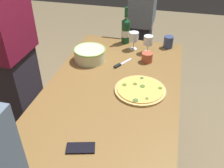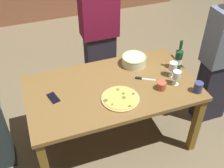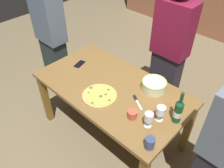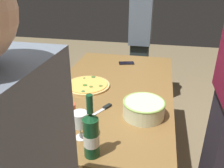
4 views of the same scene
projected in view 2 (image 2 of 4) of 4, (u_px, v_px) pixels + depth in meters
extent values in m
plane|color=#75664A|center=(112.00, 138.00, 3.08)|extent=(8.00, 8.00, 0.00)
cube|color=brown|center=(112.00, 88.00, 2.61)|extent=(1.60, 0.90, 0.04)
cube|color=brown|center=(196.00, 125.00, 2.76)|extent=(0.07, 0.07, 0.71)
cube|color=brown|center=(34.00, 108.00, 2.94)|extent=(0.07, 0.07, 0.71)
cube|color=brown|center=(159.00, 79.00, 3.33)|extent=(0.07, 0.07, 0.71)
cylinder|color=tan|center=(120.00, 99.00, 2.46)|extent=(0.34, 0.34, 0.02)
cylinder|color=#EBB04E|center=(120.00, 98.00, 2.45)|extent=(0.31, 0.31, 0.01)
cylinder|color=#536B2B|center=(118.00, 90.00, 2.53)|extent=(0.03, 0.03, 0.00)
cylinder|color=#3E6737|center=(133.00, 94.00, 2.49)|extent=(0.03, 0.03, 0.00)
cylinder|color=#486E24|center=(130.00, 106.00, 2.37)|extent=(0.03, 0.03, 0.00)
cylinder|color=#3F7226|center=(124.00, 98.00, 2.45)|extent=(0.03, 0.03, 0.00)
cylinder|color=#4D6737|center=(112.00, 104.00, 2.38)|extent=(0.02, 0.02, 0.00)
cylinder|color=#516A29|center=(123.00, 93.00, 2.49)|extent=(0.03, 0.03, 0.00)
cylinder|color=#42682D|center=(106.00, 100.00, 2.42)|extent=(0.04, 0.04, 0.00)
cylinder|color=beige|center=(134.00, 61.00, 2.85)|extent=(0.25, 0.25, 0.10)
torus|color=#8EB857|center=(134.00, 57.00, 2.82)|extent=(0.25, 0.25, 0.01)
cylinder|color=#144323|center=(178.00, 60.00, 2.76)|extent=(0.07, 0.07, 0.20)
cone|color=#144323|center=(180.00, 50.00, 2.69)|extent=(0.07, 0.07, 0.03)
cylinder|color=#144323|center=(181.00, 45.00, 2.65)|extent=(0.03, 0.03, 0.09)
cylinder|color=silver|center=(178.00, 61.00, 2.77)|extent=(0.07, 0.07, 0.06)
cylinder|color=white|center=(172.00, 76.00, 2.73)|extent=(0.06, 0.06, 0.00)
cylinder|color=white|center=(172.00, 72.00, 2.70)|extent=(0.01, 0.01, 0.07)
cylinder|color=white|center=(173.00, 66.00, 2.66)|extent=(0.08, 0.08, 0.08)
cylinder|color=maroon|center=(173.00, 68.00, 2.67)|extent=(0.07, 0.07, 0.03)
cylinder|color=white|center=(175.00, 84.00, 2.63)|extent=(0.06, 0.06, 0.00)
cylinder|color=white|center=(176.00, 81.00, 2.61)|extent=(0.01, 0.01, 0.07)
cylinder|color=white|center=(177.00, 75.00, 2.56)|extent=(0.08, 0.08, 0.08)
cylinder|color=navy|center=(198.00, 87.00, 2.51)|extent=(0.08, 0.08, 0.10)
cylinder|color=#B75138|center=(161.00, 86.00, 2.55)|extent=(0.09, 0.09, 0.08)
cube|color=black|center=(53.00, 98.00, 2.47)|extent=(0.11, 0.16, 0.01)
cube|color=silver|center=(148.00, 79.00, 2.68)|extent=(0.13, 0.09, 0.01)
cube|color=black|center=(139.00, 78.00, 2.69)|extent=(0.07, 0.05, 0.02)
cube|color=#22202D|center=(213.00, 90.00, 3.12)|extent=(0.35, 0.20, 0.78)
cube|color=#28242E|center=(100.00, 64.00, 3.45)|extent=(0.35, 0.20, 0.84)
cube|color=maroon|center=(99.00, 9.00, 2.99)|extent=(0.41, 0.24, 0.63)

